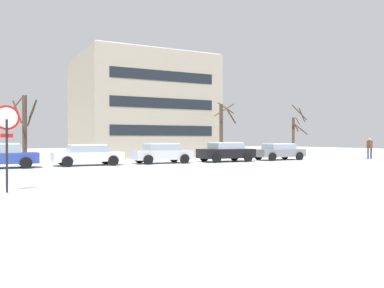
{
  "coord_description": "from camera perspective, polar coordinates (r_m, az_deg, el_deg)",
  "views": [
    {
      "loc": [
        -1.75,
        -15.64,
        1.64
      ],
      "look_at": [
        9.22,
        5.62,
        1.36
      ],
      "focal_mm": 37.49,
      "sensor_mm": 36.0,
      "label": 1
    }
  ],
  "objects": [
    {
      "name": "parked_car_white",
      "position": [
        25.84,
        -14.64,
        -1.46
      ],
      "size": [
        4.26,
        2.18,
        1.32
      ],
      "color": "white",
      "rests_on": "ground"
    },
    {
      "name": "parked_car_silver",
      "position": [
        27.27,
        -4.32,
        -1.28
      ],
      "size": [
        4.02,
        2.01,
        1.37
      ],
      "color": "silver",
      "rests_on": "ground"
    },
    {
      "name": "parked_car_black",
      "position": [
        29.36,
        4.86,
        -1.09
      ],
      "size": [
        4.08,
        2.11,
        1.43
      ],
      "color": "black",
      "rests_on": "ground"
    },
    {
      "name": "building_far_right",
      "position": [
        41.07,
        -7.36,
        5.18
      ],
      "size": [
        12.18,
        12.03,
        9.74
      ],
      "color": "#9E937F",
      "rests_on": "ground"
    },
    {
      "name": "parked_car_gray",
      "position": [
        32.36,
        12.25,
        -1.03
      ],
      "size": [
        4.09,
        2.03,
        1.31
      ],
      "color": "slate",
      "rests_on": "ground"
    },
    {
      "name": "ground_plane",
      "position": [
        15.82,
        -20.88,
        -5.32
      ],
      "size": [
        120.0,
        120.0,
        0.0
      ],
      "primitive_type": "plane",
      "color": "white"
    },
    {
      "name": "stop_sign",
      "position": [
        13.52,
        -24.86,
        1.65
      ],
      "size": [
        0.76,
        0.11,
        2.69
      ],
      "color": "black",
      "rests_on": "ground"
    },
    {
      "name": "pedestrian_crossing",
      "position": [
        36.5,
        23.95,
        -0.35
      ],
      "size": [
        0.6,
        0.45,
        1.75
      ],
      "color": "#2D334C",
      "rests_on": "ground"
    },
    {
      "name": "tree_far_mid",
      "position": [
        34.8,
        4.28,
        2.12
      ],
      "size": [
        2.17,
        2.72,
        4.8
      ],
      "color": "#423326",
      "rests_on": "ground"
    },
    {
      "name": "road_surface",
      "position": [
        19.38,
        -22.06,
        -4.23
      ],
      "size": [
        80.0,
        9.18,
        0.0
      ],
      "color": "#B7BCC4",
      "rests_on": "ground"
    },
    {
      "name": "tree_far_left",
      "position": [
        38.35,
        14.45,
        1.57
      ],
      "size": [
        2.06,
        1.29,
        4.77
      ],
      "color": "#423326",
      "rests_on": "ground"
    },
    {
      "name": "tree_far_right",
      "position": [
        28.43,
        -22.71,
        2.32
      ],
      "size": [
        1.93,
        1.9,
        4.55
      ],
      "color": "#423326",
      "rests_on": "ground"
    }
  ]
}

